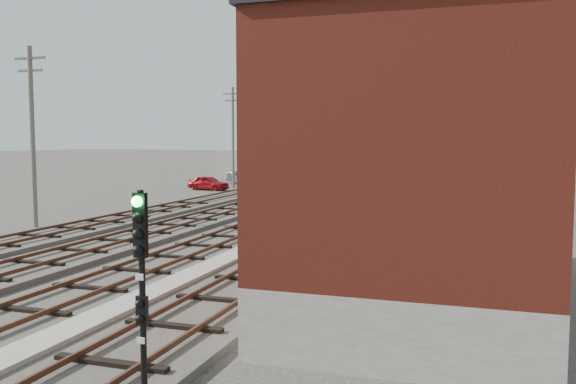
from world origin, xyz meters
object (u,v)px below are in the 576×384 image
at_px(switch_stand, 315,195).
at_px(site_trailer, 311,173).
at_px(car_silver, 248,176).
at_px(car_grey, 257,179).
at_px(signal_mast, 141,283).
at_px(car_red, 209,183).

xyz_separation_m(switch_stand, site_trailer, (-3.60, 11.40, 0.80)).
height_order(site_trailer, car_silver, site_trailer).
xyz_separation_m(switch_stand, car_grey, (-9.65, 14.12, -0.01)).
bearing_deg(switch_stand, signal_mast, -102.94).
xyz_separation_m(car_silver, car_grey, (2.07, -2.94, -0.07)).
distance_m(car_red, car_silver, 8.60).
bearing_deg(car_grey, car_silver, 28.43).
bearing_deg(signal_mast, car_silver, 110.02).
bearing_deg(switch_stand, car_silver, 101.12).
relative_size(signal_mast, car_grey, 0.77).
bearing_deg(signal_mast, car_grey, 108.88).
bearing_deg(car_grey, site_trailer, -120.92).
height_order(signal_mast, site_trailer, signal_mast).
bearing_deg(site_trailer, switch_stand, -87.64).
height_order(switch_stand, car_silver, switch_stand).
relative_size(signal_mast, car_red, 0.98).
xyz_separation_m(switch_stand, car_red, (-11.97, 8.46, -0.06)).
xyz_separation_m(site_trailer, car_red, (-8.37, -2.94, -0.87)).
distance_m(switch_stand, car_silver, 20.70).
distance_m(car_silver, car_grey, 3.59).
bearing_deg(car_silver, car_red, 154.20).
xyz_separation_m(car_red, car_grey, (2.32, 5.66, 0.06)).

